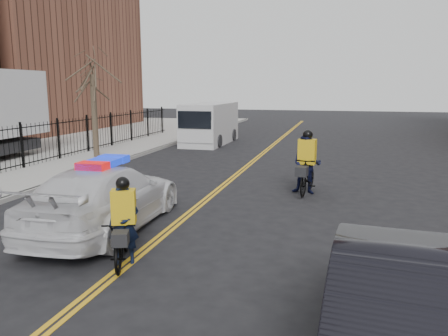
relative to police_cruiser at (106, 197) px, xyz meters
name	(u,v)px	position (x,y,z in m)	size (l,w,h in m)	color
ground	(156,241)	(1.58, -0.52, -0.82)	(120.00, 120.00, 0.00)	black
center_line_left	(234,175)	(1.50, 7.48, -0.82)	(0.10, 60.00, 0.01)	gold
center_line_right	(238,175)	(1.66, 7.48, -0.82)	(0.10, 60.00, 0.01)	gold
sidewalk	(75,165)	(-5.92, 7.48, -0.75)	(3.00, 60.00, 0.15)	gray
curb	(105,167)	(-4.42, 7.48, -0.75)	(0.20, 60.00, 0.15)	gray
iron_fence	(45,144)	(-7.42, 7.48, 0.18)	(0.12, 28.00, 2.00)	black
warehouse_far	(21,46)	(-21.42, 23.48, 6.18)	(14.00, 18.00, 14.00)	brown
street_tree	(93,87)	(-6.02, 9.48, 2.71)	(3.20, 3.20, 4.80)	#3D3124
police_cruiser	(106,197)	(0.00, 0.00, 0.00)	(2.51, 5.71, 1.79)	silver
cargo_van	(209,124)	(-2.45, 16.88, 0.42)	(2.38, 6.07, 2.54)	silver
cyclist_near	(125,233)	(1.51, -1.88, -0.20)	(1.25, 1.94, 1.80)	black
cyclist_far	(306,169)	(4.58, 5.08, 0.03)	(1.05, 2.19, 2.16)	black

